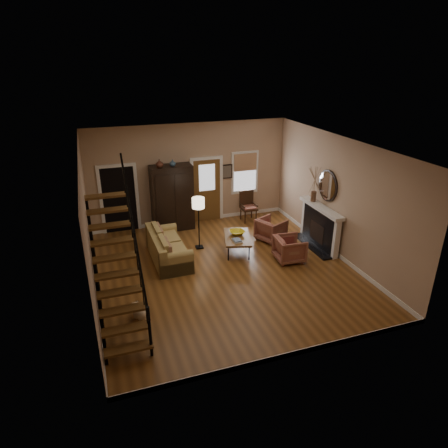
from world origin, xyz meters
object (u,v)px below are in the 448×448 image
object	(u,v)px
sofa	(168,247)
side_chair	(249,207)
armoire	(172,198)
armchair_left	(290,249)
coffee_table	(237,244)
armchair_right	(271,229)
floor_lamp	(199,223)

from	to	relation	value
sofa	side_chair	bearing A→B (deg)	29.89
armoire	armchair_left	bearing A→B (deg)	-51.44
coffee_table	armchair_right	distance (m)	1.31
armoire	armchair_right	size ratio (longest dim) A/B	2.76
armchair_left	armchair_right	world-z (taller)	armchair_left
armchair_right	side_chair	xyz separation A→B (m)	(-0.07, 1.64, 0.16)
armchair_left	side_chair	size ratio (longest dim) A/B	0.75
armchair_left	side_chair	bearing A→B (deg)	4.53
floor_lamp	side_chair	xyz separation A→B (m)	(2.14, 1.45, -0.27)
side_chair	sofa	bearing A→B (deg)	-148.93
sofa	side_chair	size ratio (longest dim) A/B	2.01
armoire	sofa	size ratio (longest dim) A/B	1.03
floor_lamp	coffee_table	bearing A→B (deg)	-30.76
armchair_right	side_chair	size ratio (longest dim) A/B	0.75
coffee_table	sofa	bearing A→B (deg)	176.02
sofa	coffee_table	bearing A→B (deg)	-5.15
armoire	coffee_table	xyz separation A→B (m)	(1.38, -2.22, -0.81)
armoire	side_chair	world-z (taller)	armoire
sofa	coffee_table	xyz separation A→B (m)	(1.96, -0.14, -0.14)
sofa	floor_lamp	bearing A→B (deg)	22.66
armoire	armchair_right	distance (m)	3.28
sofa	armchair_left	world-z (taller)	sofa
armoire	sofa	distance (m)	2.27
side_chair	floor_lamp	bearing A→B (deg)	-145.89
coffee_table	floor_lamp	xyz separation A→B (m)	(-0.97, 0.58, 0.54)
sofa	floor_lamp	xyz separation A→B (m)	(0.99, 0.44, 0.39)
floor_lamp	side_chair	world-z (taller)	floor_lamp
armchair_left	side_chair	distance (m)	3.00
armoire	coffee_table	world-z (taller)	armoire
armoire	sofa	xyz separation A→B (m)	(-0.58, -2.09, -0.67)
floor_lamp	side_chair	bearing A→B (deg)	34.11
armoire	floor_lamp	xyz separation A→B (m)	(0.41, -1.65, -0.27)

